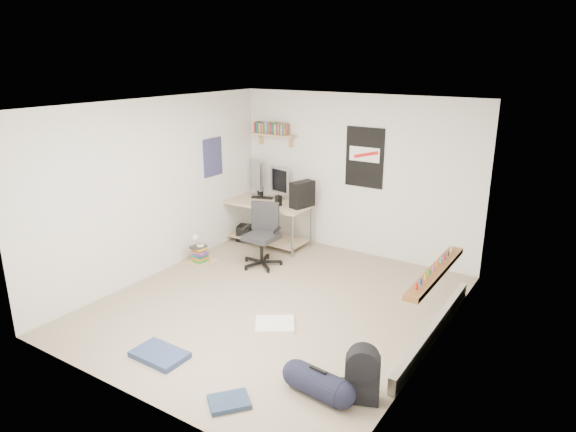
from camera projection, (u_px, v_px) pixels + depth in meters
The scene contains 26 objects.
floor at pixel (275, 304), 6.55m from camera, with size 4.00×4.50×0.01m, color gray.
ceiling at pixel (273, 104), 5.80m from camera, with size 4.00×4.50×0.01m, color white.
back_wall at pixel (355, 175), 7.99m from camera, with size 4.00×0.01×2.50m, color silver.
left_wall at pixel (156, 188), 7.21m from camera, with size 0.01×4.50×2.50m, color silver.
right_wall at pixel (439, 242), 5.14m from camera, with size 0.01×4.50×2.50m, color silver.
desk at pixel (264, 222), 8.58m from camera, with size 1.60×0.70×0.73m, color #C5B888.
monitor_left at pixel (257, 182), 8.76m from camera, with size 0.44×0.11×0.48m, color #A4A4A9.
monitor_right at pixel (280, 187), 8.52m from camera, with size 0.38×0.09×0.42m, color #9D9CA1.
pc_tower at pixel (302, 194), 8.10m from camera, with size 0.19×0.39×0.41m, color black.
keyboard at pixel (262, 198), 8.66m from camera, with size 0.36×0.13×0.02m, color black.
speaker_left at pixel (260, 191), 8.76m from camera, with size 0.08×0.08×0.16m, color black.
speaker_right at pixel (278, 201), 8.19m from camera, with size 0.08×0.08×0.17m, color black.
office_chair at pixel (261, 235), 7.61m from camera, with size 0.62×0.62×0.95m, color #252427.
wall_shelf at pixel (274, 135), 8.48m from camera, with size 0.80×0.22×0.24m, color tan.
poster_back_wall at pixel (364, 158), 7.80m from camera, with size 0.62×0.03×0.92m, color black.
poster_left_wall at pixel (213, 157), 8.09m from camera, with size 0.02×0.42×0.60m, color navy.
window at pixel (444, 214), 5.35m from camera, with size 0.10×1.50×1.26m, color brown.
baseboard_heater at pixel (434, 330), 5.76m from camera, with size 0.08×2.50×0.18m, color #B7B2A8.
backpack at pixel (362, 379), 4.70m from camera, with size 0.32×0.25×0.42m, color black.
duffel_bag at pixel (318, 383), 4.74m from camera, with size 0.27×0.27×0.53m, color black.
tshirt at pixel (275, 324), 6.02m from camera, with size 0.45×0.38×0.04m, color silver.
jeans_a at pixel (160, 355), 5.39m from camera, with size 0.58×0.37×0.06m, color navy.
jeans_b at pixel (229, 402), 4.66m from camera, with size 0.36×0.27×0.05m, color #22334E.
book_stack at pixel (201, 252), 7.86m from camera, with size 0.39×0.32×0.26m, color brown.
desk_lamp at pixel (200, 239), 7.76m from camera, with size 0.11×0.19×0.19m, color white.
subwoofer at pixel (245, 233), 8.75m from camera, with size 0.24×0.24×0.27m, color black.
Camera 1 is at (3.34, -4.88, 3.03)m, focal length 32.00 mm.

